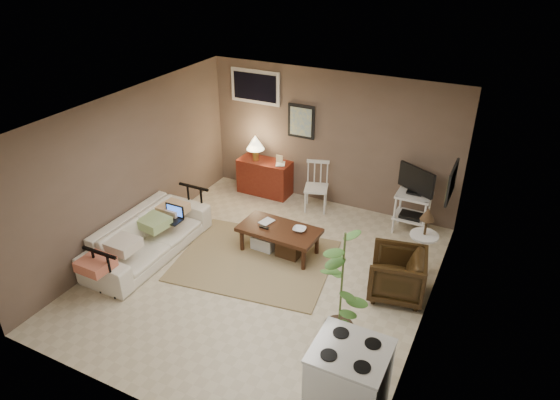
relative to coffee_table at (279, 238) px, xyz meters
The scene contains 20 objects.
floor 0.67m from the coffee_table, 84.63° to the right, with size 5.00×5.00×0.00m, color #C1B293.
art_back 2.26m from the coffee_table, 104.84° to the left, with size 0.50×0.03×0.60m, color black.
art_right 2.65m from the coffee_table, 10.69° to the left, with size 0.03×0.60×0.45m, color black.
window 2.87m from the coffee_table, 126.87° to the left, with size 0.96×0.03×0.60m, color silver.
rug 0.49m from the coffee_table, 120.31° to the right, with size 2.24×1.79×0.02m, color #987F58.
coffee_table is the anchor object (origin of this frame).
sofa 1.97m from the coffee_table, 152.31° to the right, with size 2.14×0.63×0.84m, color beige.
sofa_pillows 2.07m from the coffee_table, 145.52° to the right, with size 0.41×2.04×0.14m, color beige, non-canonical shape.
sofa_end_rails 1.86m from the coffee_table, 150.54° to the right, with size 0.58×2.14×0.72m, color black, non-canonical shape.
laptop 1.65m from the coffee_table, 160.47° to the right, with size 0.33×0.24×0.22m.
red_console 2.02m from the coffee_table, 124.44° to the left, with size 0.98×0.44×1.13m.
spindle_chair 1.53m from the coffee_table, 91.11° to the left, with size 0.49×0.49×0.87m.
tv_stand 2.27m from the coffee_table, 42.48° to the left, with size 0.62×0.44×1.14m.
side_table 2.14m from the coffee_table, 12.66° to the left, with size 0.40×0.40×1.06m.
armchair 1.88m from the coffee_table, ahead, with size 0.71×0.66×0.73m, color black.
potted_plant 2.18m from the coffee_table, 43.82° to the right, with size 0.41×0.41×1.62m.
stove 3.05m from the coffee_table, 50.43° to the right, with size 0.72×0.67×0.94m.
bowl 0.42m from the coffee_table, 13.05° to the left, with size 0.20×0.05×0.20m, color #3C2010.
book_table 0.45m from the coffee_table, 163.65° to the left, with size 0.17×0.02×0.23m, color #3C2010.
book_console 1.90m from the coffee_table, 118.24° to the left, with size 0.16×0.02×0.22m, color #3C2010.
Camera 1 is at (2.81, -5.08, 4.38)m, focal length 32.00 mm.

